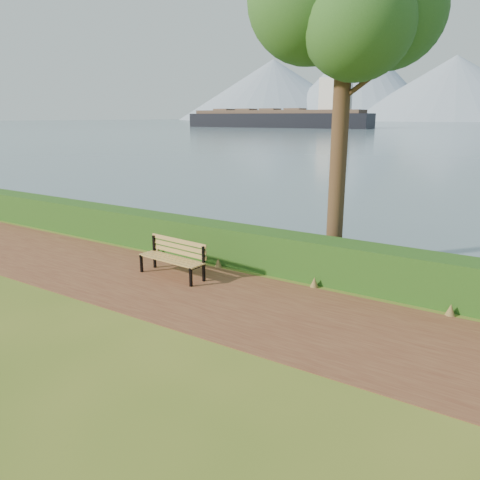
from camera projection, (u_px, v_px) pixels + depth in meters
The scene contains 5 objects.
ground at pixel (205, 302), 9.90m from camera, with size 140.00×140.00×0.00m, color #47621C.
path at pixel (213, 297), 10.15m from camera, with size 40.00×3.40×0.01m, color #5A2D1E.
hedge at pixel (266, 250), 11.89m from camera, with size 32.00×0.85×1.00m, color #184012.
bench at pixel (174, 255), 11.37m from camera, with size 1.85×0.68×0.91m.
cargo_ship at pixel (282, 119), 152.67m from camera, with size 63.30×12.24×19.12m.
Camera 1 is at (5.64, -7.35, 3.81)m, focal length 35.00 mm.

